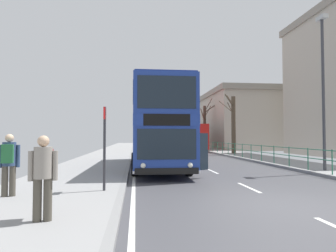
# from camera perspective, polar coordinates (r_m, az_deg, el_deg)

# --- Properties ---
(ground) EXTENTS (15.80, 140.00, 0.20)m
(ground) POSITION_cam_1_polar(r_m,az_deg,el_deg) (8.08, 17.53, -14.26)
(ground) COLOR #434348
(double_decker_bus_main) EXTENTS (3.28, 10.70, 4.37)m
(double_decker_bus_main) POSITION_cam_1_polar(r_m,az_deg,el_deg) (16.42, -1.98, -0.23)
(double_decker_bus_main) COLOR navy
(double_decker_bus_main) RESTS_ON ground
(background_bus_far_lane) EXTENTS (2.85, 10.59, 3.18)m
(background_bus_far_lane) POSITION_cam_1_polar(r_m,az_deg,el_deg) (37.30, 4.27, -2.12)
(background_bus_far_lane) COLOR red
(background_bus_far_lane) RESTS_ON ground
(pedestrian_railing_far_kerb) EXTENTS (0.05, 28.36, 1.07)m
(pedestrian_railing_far_kerb) POSITION_cam_1_polar(r_m,az_deg,el_deg) (20.59, 17.67, -4.51)
(pedestrian_railing_far_kerb) COLOR #236B4C
(pedestrian_railing_far_kerb) RESTS_ON ground
(pedestrian_with_backpack) EXTENTS (0.55, 0.56, 1.64)m
(pedestrian_with_backpack) POSITION_cam_1_polar(r_m,az_deg,el_deg) (6.23, -23.02, -8.01)
(pedestrian_with_backpack) COLOR #4C473D
(pedestrian_with_backpack) RESTS_ON ground
(pedestrian_companion) EXTENTS (0.55, 0.58, 1.69)m
(pedestrian_companion) POSITION_cam_1_polar(r_m,az_deg,el_deg) (9.08, -28.48, -5.83)
(pedestrian_companion) COLOR #4C473D
(pedestrian_companion) RESTS_ON ground
(bus_stop_sign_near) EXTENTS (0.08, 0.44, 2.52)m
(bus_stop_sign_near) POSITION_cam_1_polar(r_m,az_deg,el_deg) (9.09, -12.20, -2.38)
(bus_stop_sign_near) COLOR #2D2D33
(bus_stop_sign_near) RESTS_ON ground
(street_lamp_far_side) EXTENTS (0.28, 0.60, 7.53)m
(street_lamp_far_side) POSITION_cam_1_polar(r_m,az_deg,el_deg) (16.28, 27.85, 7.91)
(street_lamp_far_side) COLOR #38383D
(street_lamp_far_side) RESTS_ON ground
(bare_tree_far_00) EXTENTS (1.62, 2.47, 5.74)m
(bare_tree_far_00) POSITION_cam_1_polar(r_m,az_deg,el_deg) (29.31, 12.54, 0.45)
(bare_tree_far_00) COLOR #4C3D2D
(bare_tree_far_00) RESTS_ON ground
(bare_tree_far_01) EXTENTS (2.40, 2.92, 6.72)m
(bare_tree_far_01) POSITION_cam_1_polar(r_m,az_deg,el_deg) (40.19, 7.15, 0.04)
(bare_tree_far_01) COLOR #423328
(bare_tree_far_01) RESTS_ON ground
(background_building_00) EXTENTS (14.09, 18.47, 8.27)m
(background_building_00) POSITION_cam_1_polar(r_m,az_deg,el_deg) (46.74, 15.57, 0.93)
(background_building_00) COLOR #B2A899
(background_building_00) RESTS_ON ground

